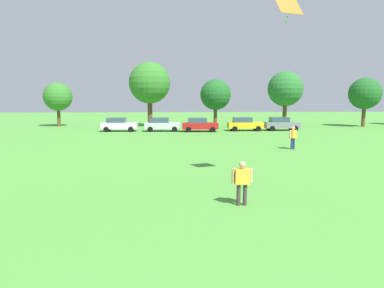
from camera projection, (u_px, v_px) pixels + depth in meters
name	position (u px, v px, depth m)	size (l,w,h in m)	color
ground_plane	(181.00, 145.00, 29.47)	(160.00, 160.00, 0.00)	#4C9338
adult_bystander	(242.00, 179.00, 12.47)	(0.78, 0.32, 1.63)	#3F3833
bystander_near_trees	(293.00, 136.00, 26.82)	(0.72, 0.60, 1.79)	navy
kite	(288.00, 7.00, 14.83)	(1.30, 0.91, 1.11)	orange
parked_car_white_0	(119.00, 124.00, 42.14)	(4.30, 2.02, 1.68)	white
parked_car_silver_1	(162.00, 124.00, 42.26)	(4.30, 2.02, 1.68)	silver
parked_car_red_2	(199.00, 125.00, 41.87)	(4.30, 2.02, 1.68)	red
parked_car_yellow_3	(244.00, 124.00, 43.02)	(4.30, 2.02, 1.68)	yellow
parked_car_gray_4	(281.00, 124.00, 43.42)	(4.30, 2.02, 1.68)	slate
tree_far_left	(58.00, 97.00, 49.74)	(4.07, 4.07, 6.34)	brown
tree_left	(150.00, 83.00, 49.29)	(5.92, 5.92, 9.23)	brown
tree_center_left	(215.00, 95.00, 48.61)	(4.33, 4.33, 6.74)	brown
tree_center_right	(285.00, 89.00, 50.59)	(5.16, 5.16, 8.04)	brown
tree_right	(365.00, 94.00, 49.17)	(4.48, 4.48, 6.99)	brown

